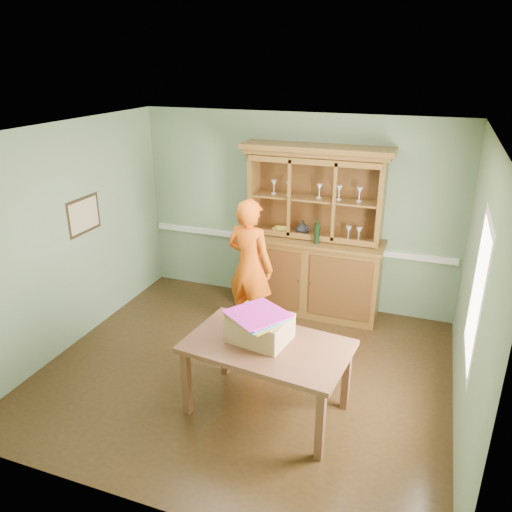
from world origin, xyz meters
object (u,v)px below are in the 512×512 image
at_px(dining_table, 267,352).
at_px(cardboard_box, 260,328).
at_px(china_hutch, 311,256).
at_px(person, 250,266).

distance_m(dining_table, cardboard_box, 0.25).
height_order(dining_table, cardboard_box, cardboard_box).
height_order(china_hutch, cardboard_box, china_hutch).
bearing_deg(dining_table, person, 122.73).
xyz_separation_m(china_hutch, cardboard_box, (0.05, -2.23, 0.10)).
relative_size(dining_table, person, 0.93).
relative_size(china_hutch, cardboard_box, 4.19).
xyz_separation_m(china_hutch, dining_table, (0.14, -2.30, -0.12)).
relative_size(dining_table, cardboard_box, 3.00).
relative_size(china_hutch, dining_table, 1.40).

